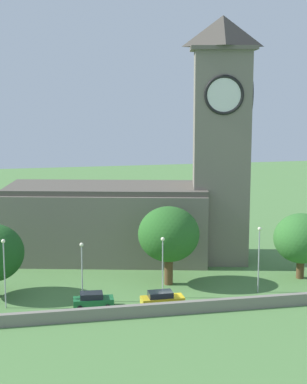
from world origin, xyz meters
name	(u,v)px	position (x,y,z in m)	size (l,w,h in m)	color
ground_plane	(146,265)	(0.00, 15.00, 0.00)	(200.00, 200.00, 0.00)	#517F42
church	(149,192)	(1.09, 17.96, 9.40)	(34.40, 17.03, 32.58)	slate
quay_barrier	(178,308)	(0.00, -3.43, 0.65)	(59.99, 0.70, 1.30)	gray
car_green	(93,300)	(-8.61, 0.28, 0.85)	(4.46, 2.42, 1.68)	#1E6B38
car_yellow	(162,299)	(-1.23, -0.93, 0.87)	(4.68, 2.26, 1.72)	gold
streetlamp_west_end	(4,263)	(-17.87, 2.01, 5.05)	(0.44, 0.44, 7.67)	#9EA0A5
streetlamp_west_mid	(82,262)	(-9.54, 2.43, 4.52)	(0.44, 0.44, 6.73)	#9EA0A5
streetlamp_central	(163,258)	(-0.53, 1.89, 4.70)	(0.44, 0.44, 7.04)	#9EA0A5
streetlamp_east_mid	(259,250)	(10.73, 1.54, 5.11)	(0.44, 0.44, 7.77)	#9EA0A5
tree_riverside_west	(169,234)	(1.21, 6.48, 6.18)	(7.35, 7.35, 9.54)	brown
tree_by_tower	(301,238)	(17.79, 5.60, 5.07)	(6.86, 6.86, 8.19)	brown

